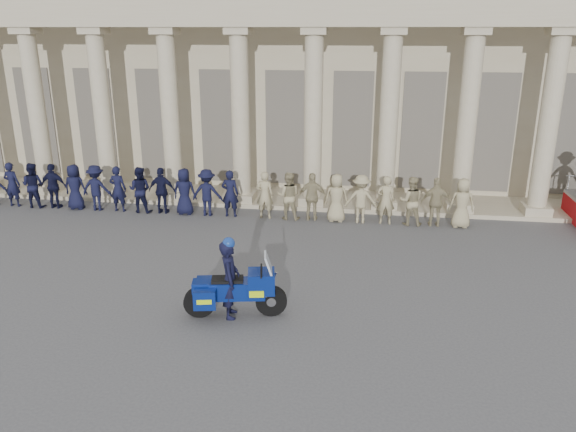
{
  "coord_description": "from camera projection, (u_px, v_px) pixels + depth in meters",
  "views": [
    {
      "loc": [
        3.3,
        -11.55,
        6.25
      ],
      "look_at": [
        1.27,
        2.17,
        1.6
      ],
      "focal_mm": 35.0,
      "sensor_mm": 36.0,
      "label": 1
    }
  ],
  "objects": [
    {
      "name": "officer_rank",
      "position": [
        196.0,
        192.0,
        19.55
      ],
      "size": [
        18.41,
        0.63,
        1.65
      ],
      "color": "black",
      "rests_on": "ground"
    },
    {
      "name": "motorcycle",
      "position": [
        236.0,
        290.0,
        12.64
      ],
      "size": [
        2.33,
        1.12,
        1.51
      ],
      "rotation": [
        0.0,
        0.0,
        0.19
      ],
      "color": "black",
      "rests_on": "ground"
    },
    {
      "name": "building",
      "position": [
        301.0,
        68.0,
        25.67
      ],
      "size": [
        40.0,
        12.5,
        9.0
      ],
      "color": "tan",
      "rests_on": "ground"
    },
    {
      "name": "rider",
      "position": [
        230.0,
        278.0,
        12.54
      ],
      "size": [
        0.56,
        0.74,
        1.92
      ],
      "rotation": [
        0.0,
        0.0,
        1.76
      ],
      "color": "black",
      "rests_on": "ground"
    },
    {
      "name": "ground",
      "position": [
        222.0,
        306.0,
        13.28
      ],
      "size": [
        90.0,
        90.0,
        0.0
      ],
      "primitive_type": "plane",
      "color": "#464649",
      "rests_on": "ground"
    }
  ]
}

